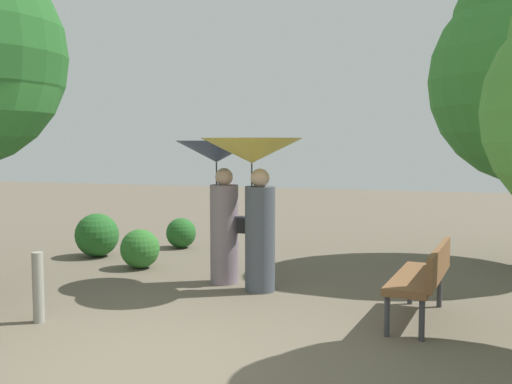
{
  "coord_description": "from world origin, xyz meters",
  "views": [
    {
      "loc": [
        2.57,
        -4.75,
        1.94
      ],
      "look_at": [
        0.0,
        3.5,
        1.23
      ],
      "focal_mm": 42.61,
      "sensor_mm": 36.0,
      "label": 1
    }
  ],
  "objects_px": {
    "park_bench": "(424,275)",
    "path_marker_post": "(38,287)",
    "person_right": "(254,175)",
    "person_left": "(219,181)"
  },
  "relations": [
    {
      "from": "path_marker_post",
      "to": "park_bench",
      "type": "bearing_deg",
      "value": 17.73
    },
    {
      "from": "person_left",
      "to": "person_right",
      "type": "xyz_separation_m",
      "value": [
        0.59,
        -0.29,
        0.11
      ]
    },
    {
      "from": "person_left",
      "to": "park_bench",
      "type": "height_order",
      "value": "person_left"
    },
    {
      "from": "person_left",
      "to": "person_right",
      "type": "height_order",
      "value": "person_right"
    },
    {
      "from": "person_right",
      "to": "path_marker_post",
      "type": "bearing_deg",
      "value": 146.0
    },
    {
      "from": "person_left",
      "to": "path_marker_post",
      "type": "xyz_separation_m",
      "value": [
        -1.2,
        -2.34,
        -1.02
      ]
    },
    {
      "from": "person_left",
      "to": "park_bench",
      "type": "relative_size",
      "value": 1.27
    },
    {
      "from": "person_left",
      "to": "park_bench",
      "type": "distance_m",
      "value": 3.09
    },
    {
      "from": "park_bench",
      "to": "path_marker_post",
      "type": "relative_size",
      "value": 2.02
    },
    {
      "from": "person_right",
      "to": "park_bench",
      "type": "relative_size",
      "value": 1.29
    }
  ]
}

